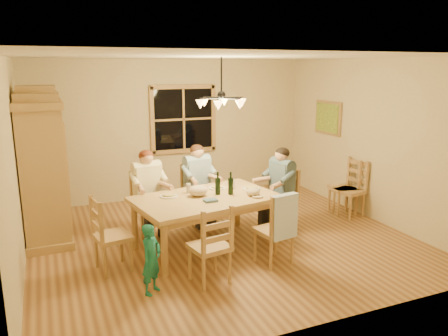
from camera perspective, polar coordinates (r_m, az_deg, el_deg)
name	(u,v)px	position (r m, az deg, el deg)	size (l,w,h in m)	color
floor	(222,238)	(6.76, -0.31, -9.18)	(5.50, 5.50, 0.00)	brown
ceiling	(221,57)	(6.25, -0.35, 14.35)	(5.50, 5.00, 0.02)	white
wall_back	(173,130)	(8.70, -6.62, 5.01)	(5.50, 0.02, 2.70)	beige
wall_left	(14,168)	(5.92, -25.76, -0.05)	(0.02, 5.00, 2.70)	beige
wall_right	(371,140)	(7.82, 18.68, 3.49)	(0.02, 5.00, 2.70)	beige
window	(183,119)	(8.70, -5.32, 6.37)	(1.30, 0.06, 1.30)	black
painting	(328,118)	(8.70, 13.42, 6.39)	(0.06, 0.78, 0.64)	olive
chandelier	(221,102)	(6.27, -0.34, 8.66)	(0.77, 0.68, 0.71)	black
armoire	(44,170)	(7.03, -22.48, -0.29)	(0.66, 1.40, 2.30)	olive
dining_table	(206,203)	(6.25, -2.38, -4.61)	(2.16, 1.53, 0.76)	tan
chair_far_left	(149,215)	(6.96, -9.80, -6.06)	(0.50, 0.49, 0.99)	#AD794C
chair_far_right	(198,206)	(7.32, -3.42, -4.92)	(0.50, 0.49, 0.99)	#AD794C
chair_near_left	(210,258)	(5.39, -1.90, -11.70)	(0.50, 0.49, 0.99)	#AD794C
chair_near_right	(274,241)	(5.91, 6.51, -9.47)	(0.50, 0.49, 0.99)	#AD794C
chair_end_left	(113,248)	(5.86, -14.26, -10.04)	(0.49, 0.50, 0.99)	#AD794C
chair_end_right	(280,211)	(7.11, 7.33, -5.54)	(0.49, 0.50, 0.99)	#AD794C
adult_woman	(147,182)	(6.80, -9.98, -1.78)	(0.45, 0.48, 0.87)	beige
adult_plaid_man	(198,174)	(7.17, -3.47, -0.83)	(0.45, 0.48, 0.87)	teal
adult_slate_man	(281,178)	(6.96, 7.45, -1.34)	(0.48, 0.45, 0.87)	#455B6F
towel	(284,217)	(5.64, 7.83, -6.34)	(0.38, 0.10, 0.58)	#B3C9F3
wine_bottle_a	(218,183)	(6.29, -0.83, -2.00)	(0.08, 0.08, 0.33)	black
wine_bottle_b	(231,183)	(6.29, 0.88, -1.99)	(0.08, 0.08, 0.33)	black
plate_woman	(169,196)	(6.26, -7.22, -3.67)	(0.26, 0.26, 0.02)	white
plate_plaid	(217,188)	(6.62, -0.89, -2.62)	(0.26, 0.26, 0.02)	white
plate_slate	(251,189)	(6.59, 3.59, -2.72)	(0.26, 0.26, 0.02)	white
wine_glass_a	(188,188)	(6.40, -4.67, -2.67)	(0.06, 0.06, 0.14)	silver
wine_glass_b	(232,184)	(6.60, 1.11, -2.13)	(0.06, 0.06, 0.14)	silver
cap	(253,192)	(6.27, 3.80, -3.12)	(0.20, 0.20, 0.11)	tan
napkin	(210,200)	(6.00, -1.78, -4.25)	(0.18, 0.14, 0.03)	#435D7B
cloth_bundle	(198,191)	(6.24, -3.41, -2.99)	(0.28, 0.22, 0.15)	tan
child	(151,259)	(5.17, -9.47, -11.65)	(0.30, 0.20, 0.83)	#1B796E
chair_spare_front	(349,199)	(7.95, 15.97, -3.94)	(0.50, 0.52, 0.99)	#AD794C
chair_spare_back	(343,197)	(8.07, 15.26, -3.64)	(0.49, 0.51, 0.99)	#AD794C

